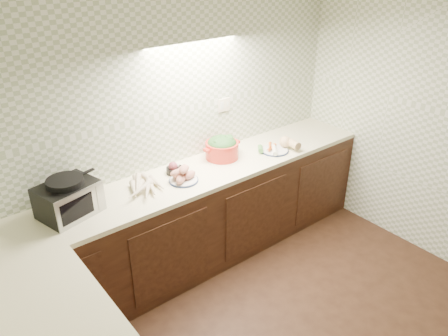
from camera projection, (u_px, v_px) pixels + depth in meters
room at (352, 157)px, 2.32m from camera, size 3.60×3.60×2.60m
counter at (183, 306)px, 2.96m from camera, size 3.60×3.60×0.90m
toaster_oven at (68, 198)px, 3.10m from camera, size 0.46×0.40×0.28m
parsnip_pile at (137, 187)px, 3.43m from camera, size 0.47×0.44×0.08m
sweet_potato_plate at (183, 175)px, 3.57m from camera, size 0.24×0.24×0.14m
onion_bowl at (174, 169)px, 3.70m from camera, size 0.14×0.14×0.11m
dutch_oven at (222, 147)px, 3.94m from camera, size 0.37×0.31×0.21m
veg_plate at (279, 146)px, 4.11m from camera, size 0.38×0.28×0.12m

